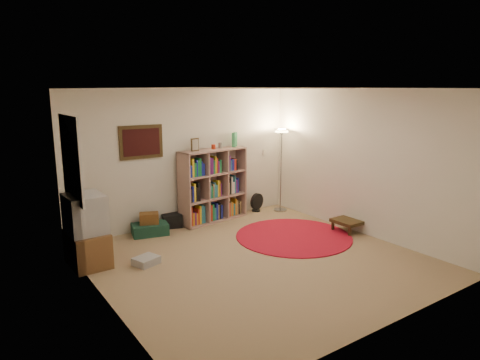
% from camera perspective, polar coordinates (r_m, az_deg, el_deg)
% --- Properties ---
extents(room, '(4.54, 4.54, 2.54)m').
position_cam_1_polar(room, '(6.12, 1.72, 0.42)').
color(room, '#8E7353').
rests_on(room, ground).
extents(bookshelf, '(1.43, 0.59, 1.67)m').
position_cam_1_polar(bookshelf, '(8.17, -3.74, -0.88)').
color(bookshelf, '#9C7368').
rests_on(bookshelf, ground).
extents(floor_lamp, '(0.42, 0.42, 1.71)m').
position_cam_1_polar(floor_lamp, '(8.75, 5.55, 4.92)').
color(floor_lamp, '#96979A').
rests_on(floor_lamp, ground).
extents(floor_fan, '(0.34, 0.21, 0.39)m').
position_cam_1_polar(floor_fan, '(8.89, 2.25, -2.99)').
color(floor_fan, black).
rests_on(floor_fan, ground).
extents(tv_stand, '(0.53, 0.73, 1.04)m').
position_cam_1_polar(tv_stand, '(6.52, -19.76, -6.48)').
color(tv_stand, brown).
rests_on(tv_stand, ground).
extents(dvd_box, '(0.40, 0.37, 0.11)m').
position_cam_1_polar(dvd_box, '(6.45, -12.39, -10.47)').
color(dvd_box, '#A0A0A5').
rests_on(dvd_box, ground).
extents(suitcase, '(0.68, 0.51, 0.20)m').
position_cam_1_polar(suitcase, '(7.68, -11.92, -6.43)').
color(suitcase, '#133629').
rests_on(suitcase, ground).
extents(wicker_basket, '(0.39, 0.34, 0.19)m').
position_cam_1_polar(wicker_basket, '(7.64, -12.03, -5.02)').
color(wicker_basket, '#5A3416').
rests_on(wicker_basket, suitcase).
extents(duffel_bag, '(0.42, 0.38, 0.25)m').
position_cam_1_polar(duffel_bag, '(8.02, -9.09, -5.33)').
color(duffel_bag, black).
rests_on(duffel_bag, ground).
extents(paper_towel, '(0.16, 0.16, 0.26)m').
position_cam_1_polar(paper_towel, '(8.14, -7.28, -4.98)').
color(paper_towel, white).
rests_on(paper_towel, ground).
extents(red_rug, '(1.99, 1.99, 0.02)m').
position_cam_1_polar(red_rug, '(7.49, 7.15, -7.45)').
color(red_rug, maroon).
rests_on(red_rug, ground).
extents(side_table, '(0.49, 0.49, 0.22)m').
position_cam_1_polar(side_table, '(7.88, 14.31, -5.37)').
color(side_table, '#302210').
rests_on(side_table, ground).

